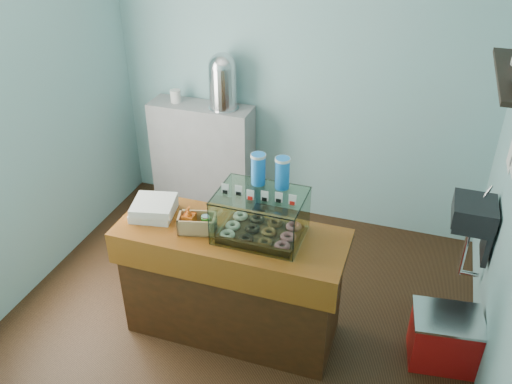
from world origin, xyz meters
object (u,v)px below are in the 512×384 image
(coffee_urn, at_px, (223,80))
(counter, at_px, (232,282))
(display_case, at_px, (263,211))
(red_cooler, at_px, (444,338))

(coffee_urn, bearing_deg, counter, -67.21)
(counter, height_order, coffee_urn, coffee_urn)
(counter, bearing_deg, coffee_urn, 112.79)
(display_case, bearing_deg, coffee_urn, 120.47)
(counter, relative_size, red_cooler, 3.13)
(counter, height_order, display_case, display_case)
(display_case, relative_size, red_cooler, 1.14)
(coffee_urn, bearing_deg, red_cooler, -32.56)
(display_case, xyz_separation_m, coffee_urn, (-0.87, 1.51, 0.30))
(counter, relative_size, display_case, 2.74)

